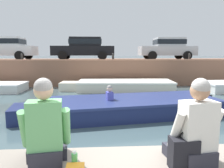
{
  "coord_description": "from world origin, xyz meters",
  "views": [
    {
      "loc": [
        -0.69,
        -2.71,
        2.05
      ],
      "look_at": [
        -0.29,
        3.83,
        1.14
      ],
      "focal_mm": 35.0,
      "sensor_mm": 36.0,
      "label": 1
    }
  ],
  "objects_px": {
    "boat_moored_central_cream": "(121,85)",
    "person_seated_right": "(195,132)",
    "mooring_bollard_west": "(22,57)",
    "mooring_bollard_mid": "(113,57)",
    "person_seated_left": "(46,131)",
    "car_centre_silver": "(167,48)",
    "mooring_bollard_east": "(189,57)",
    "bottle_drink": "(75,161)",
    "backpack_on_ledge": "(183,153)",
    "motorboat_passing": "(126,107)",
    "car_leftmost_white": "(6,47)",
    "car_left_inner_black": "(84,48)"
  },
  "relations": [
    {
      "from": "boat_moored_central_cream",
      "to": "person_seated_right",
      "type": "distance_m",
      "value": 9.99
    },
    {
      "from": "mooring_bollard_west",
      "to": "mooring_bollard_mid",
      "type": "relative_size",
      "value": 1.0
    },
    {
      "from": "person_seated_left",
      "to": "car_centre_silver",
      "type": "bearing_deg",
      "value": 67.35
    },
    {
      "from": "mooring_bollard_west",
      "to": "person_seated_right",
      "type": "bearing_deg",
      "value": -63.72
    },
    {
      "from": "mooring_bollard_east",
      "to": "bottle_drink",
      "type": "height_order",
      "value": "mooring_bollard_east"
    },
    {
      "from": "mooring_bollard_west",
      "to": "mooring_bollard_east",
      "type": "xyz_separation_m",
      "value": [
        10.62,
        0.0,
        0.0
      ]
    },
    {
      "from": "mooring_bollard_west",
      "to": "person_seated_right",
      "type": "xyz_separation_m",
      "value": [
        5.78,
        -11.7,
        -0.66
      ]
    },
    {
      "from": "mooring_bollard_west",
      "to": "person_seated_left",
      "type": "height_order",
      "value": "mooring_bollard_west"
    },
    {
      "from": "person_seated_left",
      "to": "backpack_on_ledge",
      "type": "distance_m",
      "value": 1.49
    },
    {
      "from": "motorboat_passing",
      "to": "car_leftmost_white",
      "type": "xyz_separation_m",
      "value": [
        -7.18,
        8.33,
        2.2
      ]
    },
    {
      "from": "motorboat_passing",
      "to": "bottle_drink",
      "type": "relative_size",
      "value": 33.77
    },
    {
      "from": "mooring_bollard_west",
      "to": "bottle_drink",
      "type": "bearing_deg",
      "value": -69.08
    },
    {
      "from": "boat_moored_central_cream",
      "to": "car_left_inner_black",
      "type": "bearing_deg",
      "value": 123.86
    },
    {
      "from": "mooring_bollard_mid",
      "to": "mooring_bollard_east",
      "type": "height_order",
      "value": "same"
    },
    {
      "from": "person_seated_left",
      "to": "person_seated_right",
      "type": "distance_m",
      "value": 1.62
    },
    {
      "from": "person_seated_left",
      "to": "mooring_bollard_east",
      "type": "bearing_deg",
      "value": 60.85
    },
    {
      "from": "car_left_inner_black",
      "to": "person_seated_left",
      "type": "relative_size",
      "value": 4.39
    },
    {
      "from": "mooring_bollard_mid",
      "to": "bottle_drink",
      "type": "xyz_separation_m",
      "value": [
        -1.17,
        -11.73,
        -0.94
      ]
    },
    {
      "from": "motorboat_passing",
      "to": "backpack_on_ledge",
      "type": "relative_size",
      "value": 16.89
    },
    {
      "from": "boat_moored_central_cream",
      "to": "bottle_drink",
      "type": "height_order",
      "value": "bottle_drink"
    },
    {
      "from": "car_leftmost_white",
      "to": "person_seated_right",
      "type": "relative_size",
      "value": 4.1
    },
    {
      "from": "car_left_inner_black",
      "to": "car_centre_silver",
      "type": "height_order",
      "value": "same"
    },
    {
      "from": "car_centre_silver",
      "to": "motorboat_passing",
      "type": "bearing_deg",
      "value": -115.67
    },
    {
      "from": "mooring_bollard_east",
      "to": "car_centre_silver",
      "type": "bearing_deg",
      "value": 121.85
    },
    {
      "from": "motorboat_passing",
      "to": "bottle_drink",
      "type": "height_order",
      "value": "bottle_drink"
    },
    {
      "from": "motorboat_passing",
      "to": "person_seated_right",
      "type": "bearing_deg",
      "value": -88.44
    },
    {
      "from": "backpack_on_ledge",
      "to": "bottle_drink",
      "type": "bearing_deg",
      "value": 178.03
    },
    {
      "from": "car_centre_silver",
      "to": "mooring_bollard_west",
      "type": "relative_size",
      "value": 8.76
    },
    {
      "from": "car_centre_silver",
      "to": "mooring_bollard_east",
      "type": "distance_m",
      "value": 1.94
    },
    {
      "from": "boat_moored_central_cream",
      "to": "car_centre_silver",
      "type": "bearing_deg",
      "value": 42.09
    },
    {
      "from": "car_leftmost_white",
      "to": "mooring_bollard_mid",
      "type": "xyz_separation_m",
      "value": [
        7.19,
        -1.57,
        -0.61
      ]
    },
    {
      "from": "person_seated_left",
      "to": "car_leftmost_white",
      "type": "bearing_deg",
      "value": 113.44
    },
    {
      "from": "person_seated_left",
      "to": "backpack_on_ledge",
      "type": "xyz_separation_m",
      "value": [
        1.46,
        -0.19,
        -0.2
      ]
    },
    {
      "from": "car_leftmost_white",
      "to": "person_seated_left",
      "type": "distance_m",
      "value": 14.38
    },
    {
      "from": "car_left_inner_black",
      "to": "motorboat_passing",
      "type": "bearing_deg",
      "value": -77.12
    },
    {
      "from": "mooring_bollard_west",
      "to": "mooring_bollard_east",
      "type": "relative_size",
      "value": 1.0
    },
    {
      "from": "bottle_drink",
      "to": "motorboat_passing",
      "type": "bearing_deg",
      "value": 76.87
    },
    {
      "from": "person_seated_right",
      "to": "car_leftmost_white",
      "type": "bearing_deg",
      "value": 118.88
    },
    {
      "from": "mooring_bollard_east",
      "to": "bottle_drink",
      "type": "relative_size",
      "value": 2.18
    },
    {
      "from": "boat_moored_central_cream",
      "to": "car_left_inner_black",
      "type": "xyz_separation_m",
      "value": [
        -2.23,
        3.32,
        2.21
      ]
    },
    {
      "from": "motorboat_passing",
      "to": "car_left_inner_black",
      "type": "height_order",
      "value": "car_left_inner_black"
    },
    {
      "from": "car_centre_silver",
      "to": "person_seated_left",
      "type": "xyz_separation_m",
      "value": [
        -5.48,
        -13.14,
        -1.27
      ]
    },
    {
      "from": "motorboat_passing",
      "to": "bottle_drink",
      "type": "distance_m",
      "value": 5.15
    },
    {
      "from": "boat_moored_central_cream",
      "to": "motorboat_passing",
      "type": "bearing_deg",
      "value": -93.73
    },
    {
      "from": "mooring_bollard_mid",
      "to": "person_seated_right",
      "type": "relative_size",
      "value": 0.46
    },
    {
      "from": "mooring_bollard_mid",
      "to": "person_seated_right",
      "type": "bearing_deg",
      "value": -89.41
    },
    {
      "from": "car_left_inner_black",
      "to": "car_centre_silver",
      "type": "relative_size",
      "value": 1.09
    },
    {
      "from": "mooring_bollard_west",
      "to": "backpack_on_ledge",
      "type": "xyz_separation_m",
      "value": [
        5.62,
        -11.77,
        -0.87
      ]
    },
    {
      "from": "boat_moored_central_cream",
      "to": "person_seated_right",
      "type": "bearing_deg",
      "value": -91.1
    },
    {
      "from": "car_left_inner_black",
      "to": "bottle_drink",
      "type": "relative_size",
      "value": 20.76
    }
  ]
}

